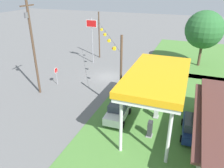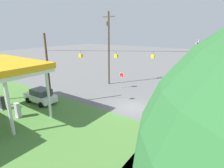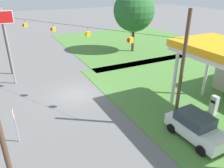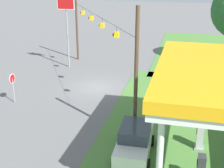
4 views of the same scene
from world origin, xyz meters
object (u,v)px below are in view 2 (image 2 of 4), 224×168
Objects in this scene: gas_station_canopy at (2,66)px; utility_pole_main at (109,46)px; fuel_pump_near at (18,111)px; stop_sign_roadside at (122,77)px; fuel_pump_far at (2,103)px; stop_sign_overhead at (196,60)px; car_at_pumps_front at (41,96)px.

gas_station_canopy is 0.90× the size of utility_pole_main.
gas_station_canopy is at bearing 0.05° from fuel_pump_near.
stop_sign_roadside is at bearing 167.01° from utility_pole_main.
stop_sign_roadside reaches higher than fuel_pump_far.
fuel_pump_near is 0.21× the size of stop_sign_overhead.
gas_station_canopy reaches higher than car_at_pumps_front.
stop_sign_overhead reaches higher than car_at_pumps_front.
gas_station_canopy is at bearing -109.55° from stop_sign_roadside.
fuel_pump_far is 0.21× the size of stop_sign_overhead.
gas_station_canopy is at bearing 179.95° from fuel_pump_far.
fuel_pump_far is (1.70, -0.00, -4.51)m from gas_station_canopy.
car_at_pumps_front is (1.61, -3.74, 0.17)m from fuel_pump_near.
utility_pole_main is at bearing -102.15° from car_at_pumps_front.
stop_sign_overhead is (-10.39, 0.68, 3.66)m from stop_sign_roadside.
fuel_pump_near is 0.14× the size of utility_pole_main.
gas_station_canopy is 15.55m from utility_pole_main.
fuel_pump_near is at bearing 88.20° from utility_pole_main.
utility_pole_main is (-2.19, -15.35, 1.16)m from gas_station_canopy.
fuel_pump_far is at bearing 0.00° from fuel_pump_near.
fuel_pump_near and fuel_pump_far have the same top height.
fuel_pump_far is 16.23m from stop_sign_roadside.
car_at_pumps_front is 13.02m from utility_pole_main.
car_at_pumps_front is 0.37× the size of utility_pole_main.
stop_sign_roadside is (-5.20, -14.66, -3.47)m from gas_station_canopy.
car_at_pumps_front is at bearing -115.11° from stop_sign_roadside.
stop_sign_overhead is (-15.59, -13.97, 0.19)m from gas_station_canopy.
fuel_pump_near is at bearing -103.44° from stop_sign_roadside.
stop_sign_roadside reaches higher than car_at_pumps_front.
gas_station_canopy is at bearing 81.90° from utility_pole_main.
stop_sign_overhead reaches higher than gas_station_canopy.
fuel_pump_near is 15.10m from stop_sign_roadside.
utility_pole_main is (3.02, -0.70, 4.63)m from stop_sign_roadside.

